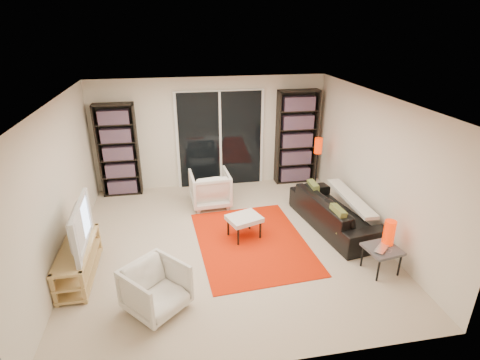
% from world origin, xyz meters
% --- Properties ---
extents(floor, '(5.00, 5.00, 0.00)m').
position_xyz_m(floor, '(0.00, 0.00, 0.00)').
color(floor, '#C2AD98').
rests_on(floor, ground).
extents(wall_back, '(5.00, 0.02, 2.40)m').
position_xyz_m(wall_back, '(0.00, 2.50, 1.20)').
color(wall_back, beige).
rests_on(wall_back, ground).
extents(wall_front, '(5.00, 0.02, 2.40)m').
position_xyz_m(wall_front, '(0.00, -2.50, 1.20)').
color(wall_front, beige).
rests_on(wall_front, ground).
extents(wall_left, '(0.02, 5.00, 2.40)m').
position_xyz_m(wall_left, '(-2.50, 0.00, 1.20)').
color(wall_left, beige).
rests_on(wall_left, ground).
extents(wall_right, '(0.02, 5.00, 2.40)m').
position_xyz_m(wall_right, '(2.50, 0.00, 1.20)').
color(wall_right, beige).
rests_on(wall_right, ground).
extents(ceiling, '(5.00, 5.00, 0.02)m').
position_xyz_m(ceiling, '(0.00, 0.00, 2.40)').
color(ceiling, white).
rests_on(ceiling, wall_back).
extents(sliding_door, '(1.92, 0.08, 2.16)m').
position_xyz_m(sliding_door, '(0.20, 2.46, 1.05)').
color(sliding_door, white).
rests_on(sliding_door, ground).
extents(bookshelf_left, '(0.80, 0.30, 1.95)m').
position_xyz_m(bookshelf_left, '(-1.95, 2.33, 0.98)').
color(bookshelf_left, black).
rests_on(bookshelf_left, ground).
extents(bookshelf_right, '(0.90, 0.30, 2.10)m').
position_xyz_m(bookshelf_right, '(1.90, 2.33, 1.05)').
color(bookshelf_right, black).
rests_on(bookshelf_right, ground).
extents(tv_stand, '(0.42, 1.31, 0.50)m').
position_xyz_m(tv_stand, '(-2.27, -0.52, 0.26)').
color(tv_stand, tan).
rests_on(tv_stand, floor).
extents(tv, '(0.19, 1.15, 0.66)m').
position_xyz_m(tv, '(-2.25, -0.52, 0.83)').
color(tv, black).
rests_on(tv, tv_stand).
extents(rug, '(1.92, 2.50, 0.01)m').
position_xyz_m(rug, '(0.39, -0.07, 0.01)').
color(rug, red).
rests_on(rug, floor).
extents(sofa, '(1.11, 2.13, 0.59)m').
position_xyz_m(sofa, '(1.96, 0.18, 0.30)').
color(sofa, black).
rests_on(sofa, floor).
extents(armchair_back, '(0.81, 0.83, 0.71)m').
position_xyz_m(armchair_back, '(-0.15, 1.45, 0.36)').
color(armchair_back, silver).
rests_on(armchair_back, floor).
extents(armchair_front, '(0.98, 0.98, 0.64)m').
position_xyz_m(armchair_front, '(-1.15, -1.41, 0.32)').
color(armchair_front, silver).
rests_on(armchair_front, floor).
extents(ottoman, '(0.66, 0.60, 0.40)m').
position_xyz_m(ottoman, '(0.29, 0.11, 0.34)').
color(ottoman, silver).
rests_on(ottoman, floor).
extents(side_table, '(0.53, 0.53, 0.40)m').
position_xyz_m(side_table, '(2.11, -1.18, 0.35)').
color(side_table, '#49494D').
rests_on(side_table, floor).
extents(laptop, '(0.37, 0.36, 0.02)m').
position_xyz_m(laptop, '(2.10, -1.24, 0.41)').
color(laptop, silver).
rests_on(laptop, side_table).
extents(table_lamp, '(0.17, 0.17, 0.38)m').
position_xyz_m(table_lamp, '(2.24, -1.08, 0.59)').
color(table_lamp, '#F12600').
rests_on(table_lamp, side_table).
extents(floor_lamp, '(0.18, 0.18, 1.21)m').
position_xyz_m(floor_lamp, '(2.16, 1.69, 0.91)').
color(floor_lamp, black).
rests_on(floor_lamp, floor).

